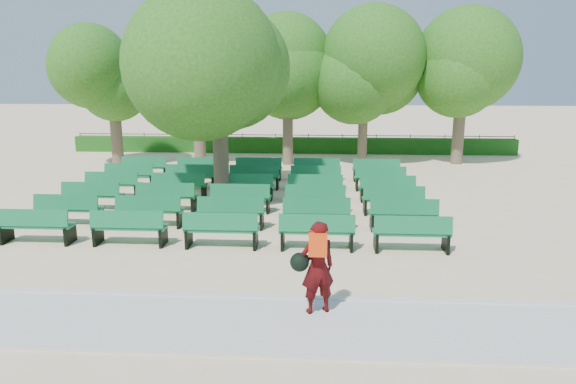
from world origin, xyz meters
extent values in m
plane|color=beige|center=(0.00, 0.00, 0.00)|extent=(120.00, 120.00, 0.00)
cube|color=silver|center=(0.00, -7.40, 0.03)|extent=(30.00, 2.20, 0.06)
cube|color=silver|center=(0.00, -6.25, 0.05)|extent=(30.00, 0.12, 0.10)
cube|color=#1C5B17|center=(0.00, 14.00, 0.45)|extent=(26.00, 0.70, 0.90)
cube|color=#136F3C|center=(-1.03, 1.57, 0.50)|extent=(2.02, 0.58, 0.07)
cube|color=#136F3C|center=(-1.03, 1.34, 0.78)|extent=(2.02, 0.17, 0.47)
cylinder|color=brown|center=(-1.96, 2.15, 1.72)|extent=(0.56, 0.56, 3.43)
ellipsoid|color=#306E1D|center=(-1.96, 2.15, 4.77)|extent=(4.85, 4.85, 4.36)
imported|color=#41090A|center=(1.59, -6.85, 0.98)|extent=(0.79, 0.65, 1.85)
cube|color=#F6440C|center=(1.59, -7.06, 1.51)|extent=(0.35, 0.17, 0.43)
sphere|color=black|center=(1.25, -6.91, 1.11)|extent=(0.37, 0.37, 0.37)
camera|label=1|loc=(1.57, -16.14, 4.64)|focal=32.00mm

